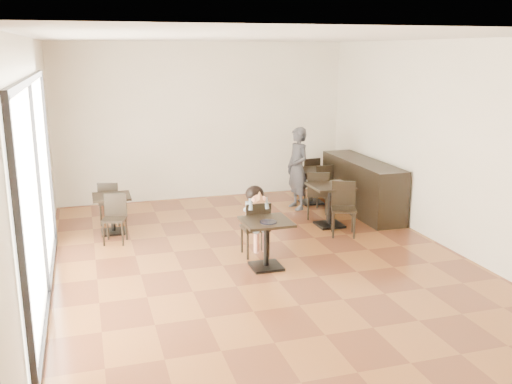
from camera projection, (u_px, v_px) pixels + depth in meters
name	position (u px, v px, depth m)	size (l,w,h in m)	color
floor	(261.00, 261.00, 8.42)	(6.00, 8.00, 0.01)	brown
ceiling	(262.00, 37.00, 7.64)	(6.00, 8.00, 0.01)	silver
wall_back	(203.00, 122.00, 11.75)	(6.00, 0.01, 3.20)	white
wall_front	(419.00, 245.00, 4.32)	(6.00, 0.01, 3.20)	white
wall_left	(35.00, 167.00, 7.19)	(0.01, 8.00, 3.20)	white
wall_right	(445.00, 145.00, 8.88)	(0.01, 8.00, 3.20)	white
storefront_window	(36.00, 192.00, 6.78)	(0.04, 4.50, 2.60)	white
child_table	(266.00, 244.00, 8.10)	(0.67, 0.67, 0.71)	black
child_chair	(255.00, 228.00, 8.59)	(0.38, 0.38, 0.85)	black
child	(255.00, 221.00, 8.56)	(0.38, 0.54, 1.07)	gray
plate	(269.00, 222.00, 7.92)	(0.24, 0.24, 0.01)	black
pizza_slice	(259.00, 199.00, 8.29)	(0.25, 0.19, 0.06)	tan
adult_patron	(298.00, 168.00, 11.05)	(0.58, 0.38, 1.60)	#39383D
cafe_table_mid	(330.00, 206.00, 10.03)	(0.70, 0.70, 0.74)	black
cafe_table_left	(113.00, 214.00, 9.66)	(0.62, 0.62, 0.66)	black
cafe_table_back	(311.00, 186.00, 11.56)	(0.66, 0.66, 0.70)	black
chair_mid_a	(318.00, 194.00, 10.53)	(0.40, 0.40, 0.90)	black
chair_mid_b	(344.00, 210.00, 9.51)	(0.40, 0.40, 0.90)	black
chair_left_a	(111.00, 202.00, 10.16)	(0.35, 0.35, 0.79)	black
chair_left_b	(114.00, 219.00, 9.14)	(0.35, 0.35, 0.79)	black
chair_back_a	(308.00, 177.00, 12.09)	(0.38, 0.38, 0.84)	black
chair_back_b	(329.00, 188.00, 11.07)	(0.38, 0.38, 0.84)	black
service_counter	(362.00, 186.00, 10.90)	(0.60, 2.40, 1.00)	black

